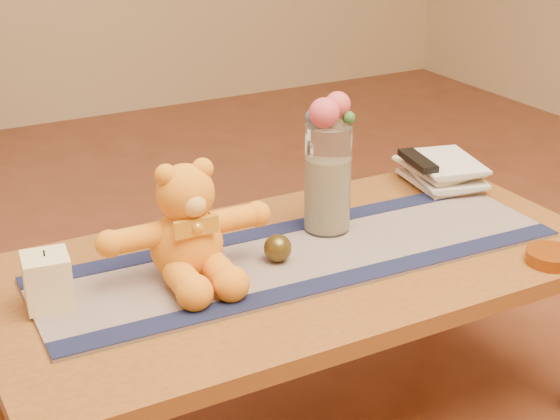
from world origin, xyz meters
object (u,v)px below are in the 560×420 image
teddy_bear (186,222)px  book_bottom (414,185)px  pillar_candle (47,280)px  amber_dish (551,257)px  glass_vase (328,178)px  bronze_ball (278,248)px  tv_remote (418,161)px

teddy_bear → book_bottom: teddy_bear is taller
pillar_candle → amber_dish: size_ratio=0.94×
teddy_bear → pillar_candle: (-0.30, 0.01, -0.07)m
glass_vase → bronze_ball: size_ratio=4.17×
pillar_candle → amber_dish: (1.03, -0.34, -0.05)m
bronze_ball → amber_dish: bronze_ball is taller
teddy_bear → bronze_ball: (0.20, -0.04, -0.09)m
book_bottom → glass_vase: bearing=-152.8°
teddy_bear → amber_dish: teddy_bear is taller
glass_vase → amber_dish: size_ratio=2.26×
glass_vase → amber_dish: glass_vase is taller
pillar_candle → bronze_ball: size_ratio=1.73×
bronze_ball → amber_dish: 0.61m
amber_dish → book_bottom: bearing=89.9°
glass_vase → teddy_bear: bearing=-171.9°
teddy_bear → tv_remote: (0.74, 0.17, -0.04)m
teddy_bear → bronze_ball: teddy_bear is taller
glass_vase → book_bottom: size_ratio=1.17×
pillar_candle → tv_remote: 1.04m
book_bottom → pillar_candle: bearing=-162.7°
pillar_candle → tv_remote: (1.03, 0.16, 0.02)m
teddy_bear → book_bottom: size_ratio=1.61×
bronze_ball → tv_remote: 0.58m
book_bottom → amber_dish: 0.50m
glass_vase → pillar_candle: bearing=-176.3°
bronze_ball → tv_remote: tv_remote is taller
pillar_candle → glass_vase: bearing=3.7°
bronze_ball → book_bottom: (0.54, 0.22, -0.03)m
teddy_bear → bronze_ball: 0.22m
tv_remote → amber_dish: bearing=-78.6°
amber_dish → glass_vase: bearing=133.0°
pillar_candle → bronze_ball: (0.49, -0.05, -0.02)m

